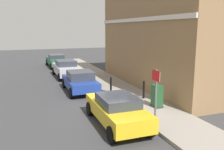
{
  "coord_description": "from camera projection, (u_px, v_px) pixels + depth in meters",
  "views": [
    {
      "loc": [
        -4.06,
        -10.71,
        4.09
      ],
      "look_at": [
        1.24,
        3.36,
        1.2
      ],
      "focal_mm": 38.8,
      "sensor_mm": 36.0,
      "label": 1
    }
  ],
  "objects": [
    {
      "name": "car_green",
      "position": [
        56.0,
        60.0,
        26.21
      ],
      "size": [
        1.88,
        4.52,
        1.34
      ],
      "rotation": [
        0.0,
        0.0,
        1.59
      ],
      "color": "#195933",
      "rests_on": "ground"
    },
    {
      "name": "corner_building",
      "position": [
        179.0,
        28.0,
        17.38
      ],
      "size": [
        7.12,
        12.3,
        8.22
      ],
      "color": "olive",
      "rests_on": "ground"
    },
    {
      "name": "bollard_far_kerb",
      "position": [
        111.0,
        85.0,
        14.88
      ],
      "size": [
        0.14,
        0.14,
        1.04
      ],
      "color": "black",
      "rests_on": "sidewalk"
    },
    {
      "name": "car_yellow",
      "position": [
        117.0,
        109.0,
        10.32
      ],
      "size": [
        1.82,
        4.2,
        1.32
      ],
      "rotation": [
        0.0,
        0.0,
        1.56
      ],
      "color": "gold",
      "rests_on": "ground"
    },
    {
      "name": "car_blue",
      "position": [
        80.0,
        81.0,
        15.8
      ],
      "size": [
        1.9,
        3.92,
        1.4
      ],
      "rotation": [
        0.0,
        0.0,
        1.56
      ],
      "color": "navy",
      "rests_on": "ground"
    },
    {
      "name": "bollard_near_cabinet",
      "position": [
        144.0,
        89.0,
        13.78
      ],
      "size": [
        0.14,
        0.14,
        1.04
      ],
      "color": "black",
      "rests_on": "sidewalk"
    },
    {
      "name": "street_sign",
      "position": [
        156.0,
        88.0,
        9.97
      ],
      "size": [
        0.08,
        0.6,
        2.3
      ],
      "color": "#59595B",
      "rests_on": "sidewalk"
    },
    {
      "name": "ground",
      "position": [
        112.0,
        112.0,
        12.02
      ],
      "size": [
        80.0,
        80.0,
        0.0
      ],
      "primitive_type": "plane",
      "color": "#38383A"
    },
    {
      "name": "car_silver",
      "position": [
        66.0,
        68.0,
        20.69
      ],
      "size": [
        1.89,
        4.33,
        1.45
      ],
      "rotation": [
        0.0,
        0.0,
        1.58
      ],
      "color": "#B7B7BC",
      "rests_on": "ground"
    },
    {
      "name": "sidewalk",
      "position": [
        109.0,
        83.0,
        18.2
      ],
      "size": [
        2.46,
        30.0,
        0.15
      ],
      "primitive_type": "cube",
      "color": "gray",
      "rests_on": "ground"
    },
    {
      "name": "utility_cabinet",
      "position": [
        157.0,
        97.0,
        12.28
      ],
      "size": [
        0.46,
        0.61,
        1.15
      ],
      "color": "#1E4C28",
      "rests_on": "sidewalk"
    }
  ]
}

